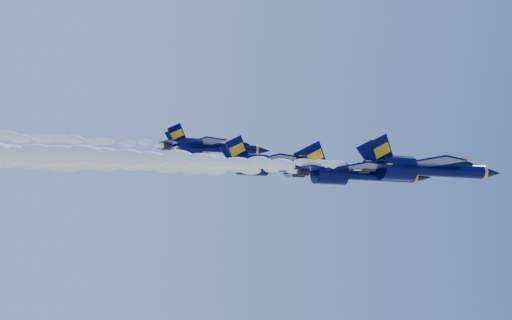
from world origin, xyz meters
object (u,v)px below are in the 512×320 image
object	(u,v)px
jet_second	(357,173)
jet_third	(279,165)
jet_lead	(424,169)
jet_fourth	(211,147)

from	to	relation	value
jet_second	jet_third	xyz separation A→B (m)	(-7.51, 7.64, 1.90)
jet_second	jet_third	size ratio (longest dim) A/B	1.00
jet_lead	jet_second	xyz separation A→B (m)	(-7.71, 2.72, -0.51)
jet_third	jet_lead	bearing A→B (deg)	-34.22
jet_lead	jet_second	size ratio (longest dim) A/B	1.07
jet_third	jet_fourth	distance (m)	14.46
jet_second	jet_fourth	distance (m)	25.03
jet_second	jet_fourth	world-z (taller)	jet_fourth
jet_fourth	jet_second	bearing A→B (deg)	-54.86
jet_second	jet_fourth	xyz separation A→B (m)	(-13.93, 19.79, 6.41)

